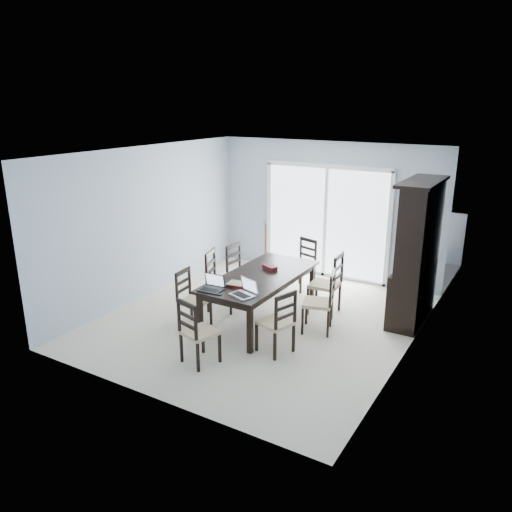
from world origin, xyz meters
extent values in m
plane|color=beige|center=(0.00, 0.00, 0.00)|extent=(5.00, 5.00, 0.00)
plane|color=white|center=(0.00, 0.00, 2.60)|extent=(5.00, 5.00, 0.00)
cube|color=#9FAEBE|center=(0.00, 2.50, 1.30)|extent=(4.50, 0.02, 2.60)
cube|color=#9FAEBE|center=(-2.25, 0.00, 1.30)|extent=(0.02, 5.00, 2.60)
cube|color=#9FAEBE|center=(2.25, 0.00, 1.30)|extent=(0.02, 5.00, 2.60)
cube|color=gray|center=(0.00, 3.50, -0.05)|extent=(4.50, 2.00, 0.10)
cube|color=#99999E|center=(0.00, 4.50, 0.55)|extent=(4.50, 0.06, 1.10)
cube|color=black|center=(0.00, 0.00, 0.73)|extent=(1.00, 2.20, 0.04)
cube|color=black|center=(0.00, 0.00, 0.67)|extent=(0.88, 2.08, 0.10)
cube|color=black|center=(-0.42, -1.00, 0.34)|extent=(0.07, 0.07, 0.69)
cube|color=black|center=(0.42, -1.00, 0.34)|extent=(0.07, 0.07, 0.69)
cube|color=black|center=(-0.42, 1.00, 0.34)|extent=(0.07, 0.07, 0.69)
cube|color=black|center=(0.42, 1.00, 0.34)|extent=(0.07, 0.07, 0.69)
cube|color=black|center=(2.01, 1.25, 0.42)|extent=(0.45, 1.30, 0.85)
cube|color=black|center=(2.04, 1.25, 1.50)|extent=(0.38, 1.30, 1.30)
cube|color=black|center=(2.01, 1.25, 2.17)|extent=(0.50, 1.38, 0.05)
cube|color=black|center=(1.84, 0.83, 1.50)|extent=(0.02, 0.36, 1.18)
cube|color=black|center=(1.84, 1.25, 1.50)|extent=(0.02, 0.36, 1.18)
cube|color=black|center=(1.84, 1.67, 1.50)|extent=(0.02, 0.36, 1.18)
cube|color=silver|center=(0.00, 2.48, 1.05)|extent=(2.40, 0.02, 2.10)
cube|color=white|center=(0.00, 2.46, 2.14)|extent=(2.52, 0.05, 0.08)
cube|color=white|center=(0.00, 2.46, 1.05)|extent=(0.06, 0.05, 2.10)
cube|color=white|center=(0.00, 2.46, 0.03)|extent=(2.52, 0.05, 0.05)
cube|color=black|center=(-0.92, -0.57, 0.20)|extent=(0.04, 0.04, 0.40)
cube|color=black|center=(-0.88, -0.92, 0.20)|extent=(0.04, 0.04, 0.40)
cube|color=black|center=(-0.57, -0.54, 0.20)|extent=(0.04, 0.04, 0.40)
cube|color=black|center=(-0.53, -0.89, 0.20)|extent=(0.04, 0.04, 0.40)
cube|color=#CEB489|center=(-0.73, -0.73, 0.42)|extent=(0.42, 0.42, 0.05)
cube|color=black|center=(-0.99, 0.20, 0.22)|extent=(0.04, 0.04, 0.44)
cube|color=black|center=(-0.89, -0.17, 0.22)|extent=(0.04, 0.04, 0.44)
cube|color=black|center=(-0.62, 0.31, 0.22)|extent=(0.04, 0.04, 0.44)
cube|color=black|center=(-0.51, -0.06, 0.22)|extent=(0.04, 0.04, 0.44)
cube|color=#CEB489|center=(-0.75, 0.07, 0.46)|extent=(0.53, 0.53, 0.05)
cube|color=black|center=(-0.94, 0.90, 0.20)|extent=(0.04, 0.04, 0.41)
cube|color=black|center=(-0.97, 0.54, 0.20)|extent=(0.04, 0.04, 0.41)
cube|color=black|center=(-0.58, 0.87, 0.20)|extent=(0.04, 0.04, 0.41)
cube|color=black|center=(-0.62, 0.51, 0.20)|extent=(0.04, 0.04, 0.41)
cube|color=#CEB489|center=(-0.78, 0.71, 0.43)|extent=(0.43, 0.43, 0.05)
cube|color=black|center=(0.81, -1.01, 0.20)|extent=(0.04, 0.04, 0.40)
cube|color=black|center=(0.91, -0.67, 0.20)|extent=(0.04, 0.04, 0.40)
cube|color=black|center=(0.47, -0.91, 0.20)|extent=(0.04, 0.04, 0.40)
cube|color=black|center=(0.57, -0.57, 0.20)|extent=(0.04, 0.04, 0.40)
cube|color=#CEB489|center=(0.69, -0.79, 0.43)|extent=(0.49, 0.49, 0.05)
cube|color=black|center=(1.15, -0.02, 0.21)|extent=(0.04, 0.04, 0.42)
cube|color=black|center=(1.04, 0.33, 0.21)|extent=(0.04, 0.04, 0.42)
cube|color=black|center=(0.79, -0.13, 0.21)|extent=(0.04, 0.04, 0.42)
cube|color=black|center=(0.69, 0.23, 0.21)|extent=(0.04, 0.04, 0.42)
cube|color=#CEB489|center=(0.92, 0.10, 0.45)|extent=(0.51, 0.51, 0.05)
cube|color=black|center=(0.95, 0.59, 0.23)|extent=(0.04, 0.04, 0.45)
cube|color=black|center=(0.92, 0.99, 0.23)|extent=(0.04, 0.04, 0.45)
cube|color=black|center=(0.55, 0.56, 0.23)|extent=(0.04, 0.04, 0.45)
cube|color=black|center=(0.52, 0.96, 0.23)|extent=(0.04, 0.04, 0.45)
cube|color=#CEB489|center=(0.74, 0.78, 0.48)|extent=(0.48, 0.48, 0.05)
cube|color=black|center=(-0.23, -1.67, 0.20)|extent=(0.04, 0.04, 0.40)
cube|color=black|center=(0.12, -1.77, 0.20)|extent=(0.04, 0.04, 0.40)
cube|color=black|center=(-0.13, -1.33, 0.20)|extent=(0.04, 0.04, 0.40)
cube|color=black|center=(0.21, -1.42, 0.20)|extent=(0.04, 0.04, 0.40)
cube|color=#CEB489|center=(-0.01, -1.55, 0.43)|extent=(0.49, 0.49, 0.05)
cube|color=black|center=(0.15, 1.69, 0.20)|extent=(0.04, 0.04, 0.41)
cube|color=black|center=(-0.19, 1.79, 0.20)|extent=(0.04, 0.04, 0.41)
cube|color=black|center=(0.05, 1.34, 0.20)|extent=(0.04, 0.04, 0.41)
cube|color=black|center=(-0.30, 1.45, 0.20)|extent=(0.04, 0.04, 0.41)
cube|color=#CEB489|center=(-0.07, 1.57, 0.43)|extent=(0.50, 0.50, 0.05)
cube|color=black|center=(-0.27, -0.93, 0.76)|extent=(0.33, 0.24, 0.02)
cube|color=silver|center=(-0.27, -0.93, 0.87)|extent=(0.28, 0.06, 0.17)
cube|color=silver|center=(0.21, -0.87, 0.76)|extent=(0.39, 0.32, 0.02)
cube|color=silver|center=(0.21, -0.87, 0.87)|extent=(0.29, 0.13, 0.18)
cube|color=maroon|center=(-0.07, -0.57, 0.77)|extent=(0.25, 0.19, 0.03)
cube|color=gold|center=(-0.06, -0.57, 0.79)|extent=(0.30, 0.25, 0.01)
cube|color=black|center=(-0.10, -1.00, 0.76)|extent=(0.11, 0.06, 0.01)
cube|color=#440D17|center=(-0.01, 0.31, 0.78)|extent=(0.27, 0.21, 0.06)
cube|color=brown|center=(-0.58, 3.37, 0.44)|extent=(1.94, 1.77, 0.87)
cube|color=gray|center=(-0.58, 3.37, 0.90)|extent=(1.99, 1.82, 0.06)
camera|label=1|loc=(3.63, -6.23, 3.31)|focal=35.00mm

